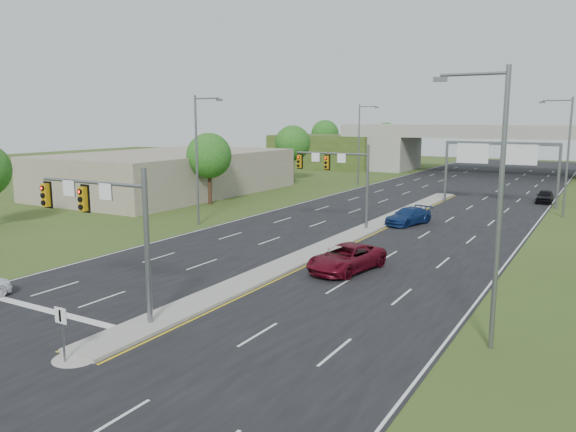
# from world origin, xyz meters

# --- Properties ---
(ground) EXTENTS (240.00, 240.00, 0.00)m
(ground) POSITION_xyz_m (0.00, 0.00, 0.00)
(ground) COLOR #334819
(ground) RESTS_ON ground
(road) EXTENTS (24.00, 160.00, 0.02)m
(road) POSITION_xyz_m (0.00, 35.00, 0.01)
(road) COLOR black
(road) RESTS_ON ground
(median) EXTENTS (2.00, 54.00, 0.16)m
(median) POSITION_xyz_m (0.00, 23.00, 0.10)
(median) COLOR gray
(median) RESTS_ON road
(median_nose) EXTENTS (2.00, 2.00, 0.16)m
(median_nose) POSITION_xyz_m (0.00, -4.00, 0.10)
(median_nose) COLOR gray
(median_nose) RESTS_ON road
(lane_markings) EXTENTS (23.72, 160.00, 0.01)m
(lane_markings) POSITION_xyz_m (-0.60, 28.91, 0.02)
(lane_markings) COLOR gold
(lane_markings) RESTS_ON road
(signal_mast_near) EXTENTS (6.62, 0.60, 7.00)m
(signal_mast_near) POSITION_xyz_m (-2.26, -0.07, 4.73)
(signal_mast_near) COLOR slate
(signal_mast_near) RESTS_ON ground
(signal_mast_far) EXTENTS (6.62, 0.60, 7.00)m
(signal_mast_far) POSITION_xyz_m (-2.26, 24.93, 4.73)
(signal_mast_far) COLOR slate
(signal_mast_far) RESTS_ON ground
(keep_right_sign) EXTENTS (0.60, 0.13, 2.20)m
(keep_right_sign) POSITION_xyz_m (0.00, -4.53, 1.52)
(keep_right_sign) COLOR slate
(keep_right_sign) RESTS_ON ground
(sign_gantry) EXTENTS (11.58, 0.44, 6.67)m
(sign_gantry) POSITION_xyz_m (6.68, 44.92, 5.24)
(sign_gantry) COLOR slate
(sign_gantry) RESTS_ON ground
(overpass) EXTENTS (80.00, 14.00, 8.10)m
(overpass) POSITION_xyz_m (0.00, 80.00, 3.55)
(overpass) COLOR gray
(overpass) RESTS_ON ground
(lightpole_l_mid) EXTENTS (2.85, 0.25, 11.00)m
(lightpole_l_mid) POSITION_xyz_m (-13.30, 20.00, 6.10)
(lightpole_l_mid) COLOR slate
(lightpole_l_mid) RESTS_ON ground
(lightpole_l_far) EXTENTS (2.85, 0.25, 11.00)m
(lightpole_l_far) POSITION_xyz_m (-13.30, 55.00, 6.10)
(lightpole_l_far) COLOR slate
(lightpole_l_far) RESTS_ON ground
(lightpole_r_near) EXTENTS (2.85, 0.25, 11.00)m
(lightpole_r_near) POSITION_xyz_m (13.30, 5.00, 6.10)
(lightpole_r_near) COLOR slate
(lightpole_r_near) RESTS_ON ground
(lightpole_r_far) EXTENTS (2.85, 0.25, 11.00)m
(lightpole_r_far) POSITION_xyz_m (13.30, 40.00, 6.10)
(lightpole_r_far) COLOR slate
(lightpole_r_far) RESTS_ON ground
(tree_l_near) EXTENTS (4.80, 4.80, 7.60)m
(tree_l_near) POSITION_xyz_m (-20.00, 30.00, 5.18)
(tree_l_near) COLOR #382316
(tree_l_near) RESTS_ON ground
(tree_l_mid) EXTENTS (5.20, 5.20, 8.12)m
(tree_l_mid) POSITION_xyz_m (-24.00, 55.00, 5.51)
(tree_l_mid) COLOR #382316
(tree_l_mid) RESTS_ON ground
(tree_back_a) EXTENTS (6.00, 6.00, 8.85)m
(tree_back_a) POSITION_xyz_m (-38.00, 94.00, 5.84)
(tree_back_a) COLOR #382316
(tree_back_a) RESTS_ON ground
(tree_back_b) EXTENTS (5.60, 5.60, 8.32)m
(tree_back_b) POSITION_xyz_m (-24.00, 94.00, 5.51)
(tree_back_b) COLOR #382316
(tree_back_b) RESTS_ON ground
(commercial_building) EXTENTS (18.00, 30.00, 5.00)m
(commercial_building) POSITION_xyz_m (-30.00, 35.00, 2.50)
(commercial_building) COLOR gray
(commercial_building) RESTS_ON ground
(car_far_a) EXTENTS (3.56, 6.06, 1.58)m
(car_far_a) POSITION_xyz_m (3.76, 12.65, 0.81)
(car_far_a) COLOR #570816
(car_far_a) RESTS_ON road
(car_far_b) EXTENTS (3.38, 5.39, 1.46)m
(car_far_b) POSITION_xyz_m (2.19, 29.14, 0.75)
(car_far_b) COLOR navy
(car_far_b) RESTS_ON road
(car_far_c) EXTENTS (1.84, 4.22, 1.42)m
(car_far_c) POSITION_xyz_m (11.00, 49.14, 0.73)
(car_far_c) COLOR black
(car_far_c) RESTS_ON road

